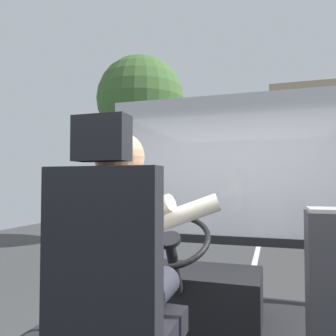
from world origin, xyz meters
TOP-DOWN VIEW (x-y plane):
  - ground at (0.00, 8.80)m, footprint 18.00×44.00m
  - driver_seat at (-0.23, -0.42)m, footprint 0.48×0.48m
  - bus_driver at (-0.23, -0.32)m, footprint 0.80×0.56m
  - steering_console at (-0.23, 0.83)m, footprint 1.10×1.02m
  - fare_box at (0.70, 0.36)m, footprint 0.23×0.28m
  - windshield_panel at (0.00, 1.62)m, footprint 2.50×0.08m
  - street_tree at (-3.20, 7.09)m, footprint 2.48×2.48m

SIDE VIEW (x-z plane):
  - ground at x=0.00m, z-range -0.05..0.00m
  - steering_console at x=-0.23m, z-range 0.47..1.32m
  - fare_box at x=0.70m, z-range 0.67..1.60m
  - driver_seat at x=-0.23m, z-range 0.58..1.92m
  - bus_driver at x=-0.23m, z-range 1.05..1.87m
  - windshield_panel at x=0.00m, z-range 0.98..2.46m
  - street_tree at x=-3.20m, z-range 1.39..6.73m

